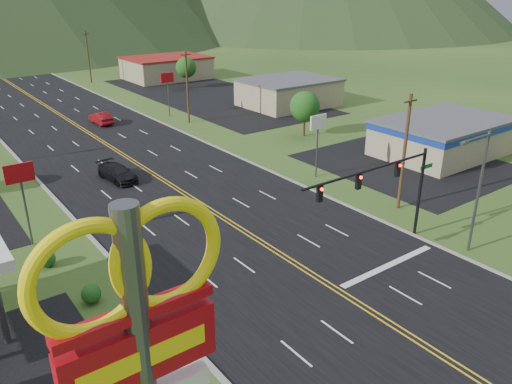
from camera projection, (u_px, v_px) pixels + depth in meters
traffic_signal at (387, 181)px, 34.81m from camera, size 13.10×0.43×7.00m
streetlight_east at (477, 186)px, 34.48m from camera, size 3.28×0.25×9.00m
building_east_near at (444, 134)px, 57.08m from camera, size 15.40×10.40×4.10m
building_east_mid at (289, 92)px, 80.53m from camera, size 14.40×11.40×4.30m
building_east_far at (167, 68)px, 104.32m from camera, size 16.40×12.40×4.50m
pole_sign_west_a at (21, 182)px, 35.55m from camera, size 2.00×0.18×6.40m
pole_sign_east_a at (318, 128)px, 48.91m from camera, size 2.00×0.18×6.40m
pole_sign_east_b at (167, 82)px, 72.70m from camera, size 2.00×0.18×6.40m
tree_east_a at (305, 106)px, 63.22m from camera, size 3.84×3.84×5.82m
tree_east_b at (186, 68)px, 93.67m from camera, size 3.84×3.84×5.82m
utility_pole_a at (404, 152)px, 41.72m from camera, size 1.60×0.28×10.00m
utility_pole_b at (187, 86)px, 69.23m from camera, size 1.60×0.28×10.00m
utility_pole_c at (88, 56)px, 98.97m from camera, size 1.60×0.28×10.00m
utility_pole_d at (35, 40)px, 128.71m from camera, size 1.60×0.28×10.00m
car_dark_mid at (117, 173)px, 49.57m from camera, size 2.79×5.58×1.55m
car_red_far at (101, 118)px, 70.08m from camera, size 1.92×5.07×1.65m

